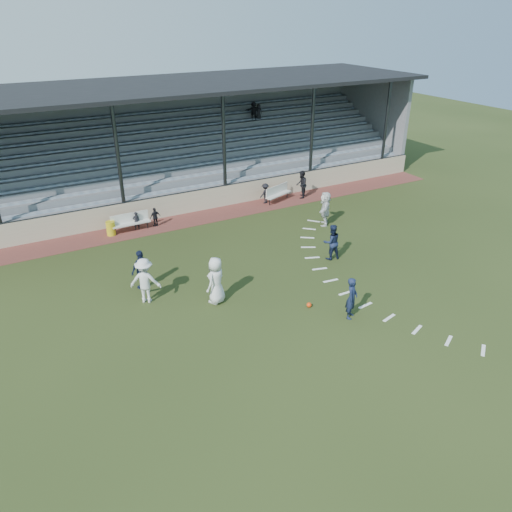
{
  "coord_description": "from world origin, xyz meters",
  "views": [
    {
      "loc": [
        -8.94,
        -13.67,
        10.52
      ],
      "look_at": [
        0.0,
        2.5,
        1.3
      ],
      "focal_mm": 35.0,
      "sensor_mm": 36.0,
      "label": 1
    }
  ],
  "objects": [
    {
      "name": "ground",
      "position": [
        0.0,
        0.0,
        0.0
      ],
      "size": [
        90.0,
        90.0,
        0.0
      ],
      "primitive_type": "plane",
      "color": "#293516",
      "rests_on": "ground"
    },
    {
      "name": "cinder_track",
      "position": [
        0.0,
        10.5,
        0.01
      ],
      "size": [
        34.0,
        2.0,
        0.02
      ],
      "primitive_type": "cube",
      "color": "brown",
      "rests_on": "ground"
    },
    {
      "name": "retaining_wall",
      "position": [
        0.0,
        11.55,
        0.6
      ],
      "size": [
        34.0,
        0.18,
        1.2
      ],
      "primitive_type": "cube",
      "color": "#BBAD90",
      "rests_on": "ground"
    },
    {
      "name": "bench_left",
      "position": [
        -3.04,
        10.55,
        0.58
      ],
      "size": [
        2.01,
        0.48,
        0.95
      ],
      "rotation": [
        0.0,
        0.0,
        0.02
      ],
      "color": "silver",
      "rests_on": "cinder_track"
    },
    {
      "name": "bench_right",
      "position": [
        6.02,
        10.69,
        0.58
      ],
      "size": [
        2.01,
        1.14,
        0.95
      ],
      "rotation": [
        0.0,
        0.0,
        0.36
      ],
      "color": "silver",
      "rests_on": "cinder_track"
    },
    {
      "name": "trash_bin",
      "position": [
        -4.09,
        10.5,
        0.39
      ],
      "size": [
        0.46,
        0.46,
        0.73
      ],
      "primitive_type": "cylinder",
      "color": "gold",
      "rests_on": "cinder_track"
    },
    {
      "name": "football",
      "position": [
        0.91,
        -0.16,
        0.1
      ],
      "size": [
        0.2,
        0.2,
        0.2
      ],
      "primitive_type": "sphere",
      "color": "#F0400E",
      "rests_on": "ground"
    },
    {
      "name": "player_white_lead",
      "position": [
        -2.08,
        1.97,
        0.97
      ],
      "size": [
        1.13,
        1.03,
        1.94
      ],
      "primitive_type": "imported",
      "rotation": [
        0.0,
        0.0,
        3.71
      ],
      "color": "silver",
      "rests_on": "ground"
    },
    {
      "name": "player_navy_lead",
      "position": [
        1.88,
        -1.48,
        0.83
      ],
      "size": [
        0.72,
        0.69,
        1.66
      ],
      "primitive_type": "imported",
      "rotation": [
        0.0,
        0.0,
        0.68
      ],
      "color": "#161F3D",
      "rests_on": "ground"
    },
    {
      "name": "player_navy_mid",
      "position": [
        4.18,
        2.86,
        0.85
      ],
      "size": [
        0.92,
        0.77,
        1.7
      ],
      "primitive_type": "imported",
      "rotation": [
        0.0,
        0.0,
        2.98
      ],
      "color": "#161F3D",
      "rests_on": "ground"
    },
    {
      "name": "player_white_wing",
      "position": [
        -4.51,
        3.34,
        0.94
      ],
      "size": [
        1.41,
        1.23,
        1.89
      ],
      "primitive_type": "imported",
      "rotation": [
        0.0,
        0.0,
        2.6
      ],
      "color": "silver",
      "rests_on": "ground"
    },
    {
      "name": "player_navy_wing",
      "position": [
        -4.3,
        4.45,
        0.87
      ],
      "size": [
        1.1,
        0.78,
        1.73
      ],
      "primitive_type": "imported",
      "rotation": [
        0.0,
        0.0,
        3.53
      ],
      "color": "#161F3D",
      "rests_on": "ground"
    },
    {
      "name": "player_white_back",
      "position": [
        6.34,
        6.34,
        0.93
      ],
      "size": [
        1.49,
        1.69,
        1.85
      ],
      "primitive_type": "imported",
      "rotation": [
        0.0,
        0.0,
        4.04
      ],
      "color": "silver",
      "rests_on": "ground"
    },
    {
      "name": "official",
      "position": [
        7.58,
        10.48,
        0.86
      ],
      "size": [
        1.01,
        1.04,
        1.68
      ],
      "primitive_type": "imported",
      "rotation": [
        0.0,
        0.0,
        4.03
      ],
      "color": "black",
      "rests_on": "cinder_track"
    },
    {
      "name": "sub_left_near",
      "position": [
        -2.74,
        10.52,
        0.52
      ],
      "size": [
        0.36,
        0.24,
        0.99
      ],
      "primitive_type": "imported",
      "rotation": [
        0.0,
        0.0,
        3.13
      ],
      "color": "black",
      "rests_on": "cinder_track"
    },
    {
      "name": "sub_left_far",
      "position": [
        -1.71,
        10.49,
        0.54
      ],
      "size": [
        0.65,
        0.38,
        1.04
      ],
      "primitive_type": "imported",
      "rotation": [
        0.0,
        0.0,
        3.36
      ],
      "color": "black",
      "rests_on": "cinder_track"
    },
    {
      "name": "sub_right",
      "position": [
        5.18,
        10.73,
        0.63
      ],
      "size": [
        0.88,
        0.66,
        1.21
      ],
      "primitive_type": "imported",
      "rotation": [
        0.0,
        0.0,
        3.43
      ],
      "color": "black",
      "rests_on": "cinder_track"
    },
    {
      "name": "grandstand",
      "position": [
        0.01,
        16.26,
        2.2
      ],
      "size": [
        34.6,
        9.0,
        6.61
      ],
      "color": "slate",
      "rests_on": "ground"
    },
    {
      "name": "penalty_arc",
      "position": [
        4.12,
        0.0,
        0.01
      ],
      "size": [
        3.89,
        14.63,
        0.01
      ],
      "color": "white",
      "rests_on": "ground"
    }
  ]
}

